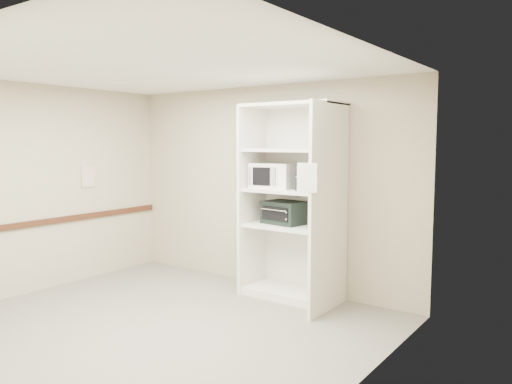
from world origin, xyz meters
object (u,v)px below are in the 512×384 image
Objects in this scene: microwave at (274,176)px; toaster_oven_upper at (317,181)px; shelving_unit at (295,209)px; toaster_oven_lower at (285,212)px.

microwave is 0.63m from toaster_oven_upper.
toaster_oven_lower is (-0.19, 0.06, -0.07)m from shelving_unit.
shelving_unit is 4.71× the size of toaster_oven_lower.
toaster_oven_lower is (-0.48, 0.06, -0.43)m from toaster_oven_upper.
shelving_unit reaches higher than microwave.
toaster_oven_lower is at bearing 163.19° from shelving_unit.
shelving_unit is 4.64× the size of microwave.
toaster_oven_upper is 0.81× the size of toaster_oven_lower.
toaster_oven_upper reaches higher than toaster_oven_lower.
toaster_oven_lower is (0.15, 0.04, -0.46)m from microwave.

